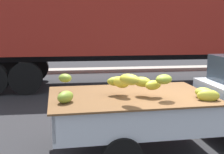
% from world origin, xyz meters
% --- Properties ---
extents(ground, '(220.00, 220.00, 0.00)m').
position_xyz_m(ground, '(0.00, 0.00, 0.00)').
color(ground, '#28282B').
extents(curb_strip, '(80.00, 0.80, 0.16)m').
position_xyz_m(curb_strip, '(0.00, 9.34, 0.08)').
color(curb_strip, gray).
rests_on(curb_strip, ground).
extents(semi_trailer, '(12.03, 2.74, 3.95)m').
position_xyz_m(semi_trailer, '(0.02, 6.17, 2.54)').
color(semi_trailer, maroon).
rests_on(semi_trailer, ground).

